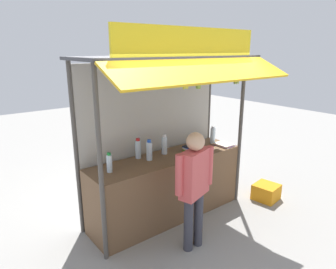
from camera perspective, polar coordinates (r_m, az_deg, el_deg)
The scene contains 15 objects.
ground_plane at distance 4.97m, azimuth 0.00°, elevation -14.97°, with size 20.00×20.00×0.00m, color gray.
stall_counter at distance 4.73m, azimuth 0.00°, elevation -9.85°, with size 2.51×0.67×0.98m, color brown.
stall_structure at distance 4.41m, azimuth -0.69°, elevation 4.70°, with size 2.71×1.47×2.81m.
water_bottle_far_left at distance 4.03m, azimuth -11.09°, elevation -5.34°, with size 0.08×0.08×0.27m.
water_bottle_front_right at distance 4.46m, azimuth -5.70°, elevation -2.74°, with size 0.09×0.09×0.31m.
water_bottle_back_right at distance 4.38m, azimuth -3.58°, elevation -3.06°, with size 0.09×0.09×0.31m.
water_bottle_mid_left at distance 4.62m, azimuth -0.70°, elevation -2.00°, with size 0.09×0.09×0.31m.
water_bottle_far_right at distance 5.21m, azimuth 8.50°, elevation -0.13°, with size 0.08×0.08×0.30m.
magazine_stack_back_left at distance 5.14m, azimuth 10.58°, elevation -1.87°, with size 0.25×0.32×0.04m.
magazine_stack_right at distance 4.75m, azimuth 4.91°, elevation -2.80°, with size 0.27×0.31×0.09m.
banana_bunch_inner_right at distance 4.63m, azimuth 12.84°, elevation 10.27°, with size 0.09×0.09×0.29m.
banana_bunch_inner_left at distance 3.91m, azimuth 3.25°, elevation 9.68°, with size 0.10×0.10×0.29m.
banana_bunch_rightmost at distance 4.07m, azimuth 5.78°, elevation 9.67°, with size 0.10×0.10×0.30m.
vendor_person at distance 3.82m, azimuth 5.05°, elevation -8.79°, with size 0.60×0.32×1.59m.
plastic_crate at distance 5.63m, azimuth 18.13°, elevation -10.33°, with size 0.39×0.39×0.27m, color orange.
Camera 1 is at (-2.63, -3.36, 2.55)m, focal length 32.09 mm.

